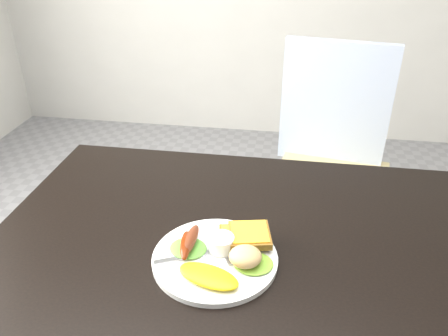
{
  "coord_description": "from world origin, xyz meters",
  "views": [
    {
      "loc": [
        0.04,
        -0.74,
        1.36
      ],
      "look_at": [
        -0.09,
        0.06,
        0.9
      ],
      "focal_mm": 35.0,
      "sensor_mm": 36.0,
      "label": 1
    }
  ],
  "objects_px": {
    "dining_chair": "(330,185)",
    "plate": "(215,258)",
    "person": "(215,169)",
    "dining_table": "(260,252)"
  },
  "relations": [
    {
      "from": "dining_table",
      "to": "person",
      "type": "height_order",
      "value": "person"
    },
    {
      "from": "person",
      "to": "plate",
      "type": "relative_size",
      "value": 5.22
    },
    {
      "from": "dining_table",
      "to": "dining_chair",
      "type": "xyz_separation_m",
      "value": [
        0.22,
        0.78,
        -0.28
      ]
    },
    {
      "from": "person",
      "to": "dining_table",
      "type": "bearing_deg",
      "value": 108.98
    },
    {
      "from": "dining_table",
      "to": "plate",
      "type": "distance_m",
      "value": 0.11
    },
    {
      "from": "dining_chair",
      "to": "person",
      "type": "xyz_separation_m",
      "value": [
        -0.4,
        -0.33,
        0.22
      ]
    },
    {
      "from": "dining_chair",
      "to": "person",
      "type": "bearing_deg",
      "value": -130.68
    },
    {
      "from": "plate",
      "to": "dining_chair",
      "type": "bearing_deg",
      "value": 69.62
    },
    {
      "from": "dining_chair",
      "to": "plate",
      "type": "height_order",
      "value": "plate"
    },
    {
      "from": "dining_chair",
      "to": "person",
      "type": "distance_m",
      "value": 0.56
    }
  ]
}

